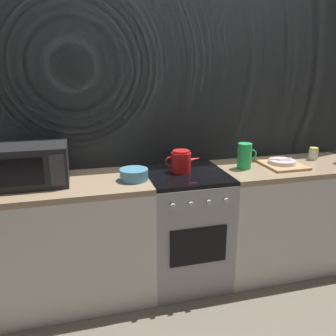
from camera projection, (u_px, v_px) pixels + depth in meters
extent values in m
plane|color=#6B6054|center=(185.00, 277.00, 2.84)|extent=(8.00, 8.00, 0.00)
cube|color=gray|center=(175.00, 126.00, 2.80)|extent=(3.60, 0.05, 2.40)
cube|color=#A8B2BC|center=(175.00, 127.00, 2.78)|extent=(3.58, 0.01, 2.39)
cube|color=silver|center=(67.00, 244.00, 2.50)|extent=(1.20, 0.60, 0.86)
cube|color=#9E8466|center=(62.00, 186.00, 2.37)|extent=(1.20, 0.60, 0.04)
cube|color=#9E9EA3|center=(185.00, 229.00, 2.72)|extent=(0.60, 0.60, 0.87)
cube|color=black|center=(186.00, 175.00, 2.59)|extent=(0.59, 0.59, 0.03)
cube|color=black|center=(198.00, 246.00, 2.43)|extent=(0.42, 0.01, 0.28)
cylinder|color=#B7B7BC|center=(173.00, 206.00, 2.28)|extent=(0.04, 0.02, 0.04)
cylinder|color=#B7B7BC|center=(191.00, 204.00, 2.31)|extent=(0.04, 0.02, 0.04)
cylinder|color=#B7B7BC|center=(209.00, 203.00, 2.34)|extent=(0.04, 0.02, 0.04)
cylinder|color=#B7B7BC|center=(227.00, 201.00, 2.38)|extent=(0.04, 0.02, 0.04)
cube|color=silver|center=(286.00, 217.00, 2.94)|extent=(1.20, 0.60, 0.86)
cube|color=#9E8466|center=(291.00, 167.00, 2.82)|extent=(1.20, 0.60, 0.04)
cube|color=black|center=(33.00, 165.00, 2.31)|extent=(0.46, 0.34, 0.27)
cube|color=black|center=(20.00, 173.00, 2.14)|extent=(0.28, 0.01, 0.17)
cube|color=#333338|center=(57.00, 170.00, 2.19)|extent=(0.09, 0.01, 0.21)
cylinder|color=red|center=(181.00, 162.00, 2.60)|extent=(0.15, 0.15, 0.15)
cylinder|color=red|center=(181.00, 152.00, 2.58)|extent=(0.13, 0.13, 0.02)
cone|color=red|center=(195.00, 159.00, 2.62)|extent=(0.10, 0.04, 0.05)
torus|color=red|center=(170.00, 162.00, 2.58)|extent=(0.08, 0.01, 0.08)
cylinder|color=teal|center=(134.00, 175.00, 2.42)|extent=(0.20, 0.20, 0.08)
cylinder|color=green|center=(244.00, 156.00, 2.68)|extent=(0.11, 0.11, 0.20)
torus|color=green|center=(252.00, 154.00, 2.69)|extent=(0.08, 0.01, 0.08)
cube|color=tan|center=(280.00, 164.00, 2.79)|extent=(0.30, 0.40, 0.02)
cylinder|color=silver|center=(282.00, 162.00, 2.77)|extent=(0.22, 0.22, 0.01)
cylinder|color=silver|center=(282.00, 161.00, 2.77)|extent=(0.21, 0.21, 0.01)
cylinder|color=silver|center=(285.00, 159.00, 2.77)|extent=(0.16, 0.07, 0.01)
cube|color=silver|center=(279.00, 159.00, 2.77)|extent=(0.16, 0.09, 0.00)
cylinder|color=silver|center=(313.00, 155.00, 2.95)|extent=(0.08, 0.08, 0.08)
cylinder|color=#D8D14C|center=(314.00, 149.00, 2.93)|extent=(0.07, 0.07, 0.02)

